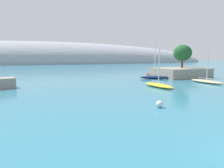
{
  "coord_description": "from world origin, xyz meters",
  "views": [
    {
      "loc": [
        -11.76,
        -6.46,
        5.72
      ],
      "look_at": [
        -1.15,
        20.67,
        1.68
      ],
      "focal_mm": 30.79,
      "sensor_mm": 36.0,
      "label": 1
    }
  ],
  "objects_px": {
    "sailboat_yellow_near_shore": "(158,85)",
    "sailboat_navy_end_of_line": "(155,77)",
    "sailboat_sand_outer_mooring": "(206,81)",
    "tree_clump_shore": "(183,53)",
    "sailboat_red_mid_mooring": "(155,74)",
    "mooring_buoy_white": "(160,104)"
  },
  "relations": [
    {
      "from": "sailboat_yellow_near_shore",
      "to": "mooring_buoy_white",
      "type": "distance_m",
      "value": 15.71
    },
    {
      "from": "tree_clump_shore",
      "to": "sailboat_red_mid_mooring",
      "type": "xyz_separation_m",
      "value": [
        -5.87,
        5.53,
        -6.4
      ]
    },
    {
      "from": "sailboat_navy_end_of_line",
      "to": "mooring_buoy_white",
      "type": "bearing_deg",
      "value": -99.19
    },
    {
      "from": "sailboat_red_mid_mooring",
      "to": "tree_clump_shore",
      "type": "bearing_deg",
      "value": 128.07
    },
    {
      "from": "sailboat_sand_outer_mooring",
      "to": "mooring_buoy_white",
      "type": "xyz_separation_m",
      "value": [
        -22.48,
        -14.07,
        -0.04
      ]
    },
    {
      "from": "sailboat_yellow_near_shore",
      "to": "sailboat_red_mid_mooring",
      "type": "distance_m",
      "value": 24.7
    },
    {
      "from": "sailboat_red_mid_mooring",
      "to": "mooring_buoy_white",
      "type": "xyz_separation_m",
      "value": [
        -22.02,
        -33.87,
        -0.22
      ]
    },
    {
      "from": "tree_clump_shore",
      "to": "mooring_buoy_white",
      "type": "bearing_deg",
      "value": -134.54
    },
    {
      "from": "sailboat_red_mid_mooring",
      "to": "sailboat_sand_outer_mooring",
      "type": "height_order",
      "value": "sailboat_red_mid_mooring"
    },
    {
      "from": "sailboat_yellow_near_shore",
      "to": "sailboat_red_mid_mooring",
      "type": "xyz_separation_m",
      "value": [
        13.13,
        20.92,
        0.18
      ]
    },
    {
      "from": "sailboat_yellow_near_shore",
      "to": "sailboat_navy_end_of_line",
      "type": "distance_m",
      "value": 14.3
    },
    {
      "from": "tree_clump_shore",
      "to": "mooring_buoy_white",
      "type": "distance_m",
      "value": 40.31
    },
    {
      "from": "sailboat_yellow_near_shore",
      "to": "sailboat_sand_outer_mooring",
      "type": "bearing_deg",
      "value": 89.2
    },
    {
      "from": "sailboat_sand_outer_mooring",
      "to": "tree_clump_shore",
      "type": "bearing_deg",
      "value": 154.99
    },
    {
      "from": "sailboat_sand_outer_mooring",
      "to": "mooring_buoy_white",
      "type": "relative_size",
      "value": 10.91
    },
    {
      "from": "tree_clump_shore",
      "to": "mooring_buoy_white",
      "type": "xyz_separation_m",
      "value": [
        -27.89,
        -28.34,
        -6.63
      ]
    },
    {
      "from": "sailboat_yellow_near_shore",
      "to": "tree_clump_shore",
      "type": "bearing_deg",
      "value": 123.52
    },
    {
      "from": "sailboat_navy_end_of_line",
      "to": "sailboat_red_mid_mooring",
      "type": "bearing_deg",
      "value": 79.73
    },
    {
      "from": "sailboat_yellow_near_shore",
      "to": "sailboat_navy_end_of_line",
      "type": "xyz_separation_m",
      "value": [
        7.34,
        12.28,
        0.08
      ]
    },
    {
      "from": "tree_clump_shore",
      "to": "sailboat_navy_end_of_line",
      "type": "distance_m",
      "value": 13.71
    },
    {
      "from": "sailboat_red_mid_mooring",
      "to": "sailboat_navy_end_of_line",
      "type": "xyz_separation_m",
      "value": [
        -5.79,
        -8.64,
        -0.11
      ]
    },
    {
      "from": "mooring_buoy_white",
      "to": "sailboat_yellow_near_shore",
      "type": "bearing_deg",
      "value": 55.54
    }
  ]
}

